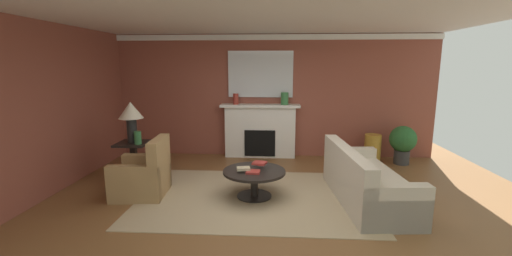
{
  "coord_description": "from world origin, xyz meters",
  "views": [
    {
      "loc": [
        0.2,
        -4.8,
        2.1
      ],
      "look_at": [
        -0.17,
        0.99,
        1.0
      ],
      "focal_mm": 23.3,
      "sensor_mm": 36.0,
      "label": 1
    }
  ],
  "objects_px": {
    "vase_on_side_table": "(138,138)",
    "vase_mantel_left": "(236,99)",
    "potted_plant": "(403,142)",
    "sofa": "(365,183)",
    "vase_mantel_right": "(285,99)",
    "side_table": "(134,158)",
    "armchair_near_window": "(143,177)",
    "mantel_mirror": "(261,74)",
    "fireplace": "(260,132)",
    "coffee_table": "(254,177)",
    "table_lamp": "(131,114)",
    "vase_tall_corner": "(372,149)"
  },
  "relations": [
    {
      "from": "mantel_mirror",
      "to": "vase_on_side_table",
      "type": "height_order",
      "value": "mantel_mirror"
    },
    {
      "from": "table_lamp",
      "to": "side_table",
      "type": "bearing_deg",
      "value": -90.0
    },
    {
      "from": "side_table",
      "to": "vase_mantel_left",
      "type": "bearing_deg",
      "value": 43.45
    },
    {
      "from": "sofa",
      "to": "vase_mantel_right",
      "type": "distance_m",
      "value": 2.91
    },
    {
      "from": "armchair_near_window",
      "to": "vase_on_side_table",
      "type": "bearing_deg",
      "value": 117.24
    },
    {
      "from": "vase_mantel_right",
      "to": "fireplace",
      "type": "bearing_deg",
      "value": 174.85
    },
    {
      "from": "fireplace",
      "to": "vase_mantel_left",
      "type": "relative_size",
      "value": 7.45
    },
    {
      "from": "fireplace",
      "to": "potted_plant",
      "type": "height_order",
      "value": "fireplace"
    },
    {
      "from": "armchair_near_window",
      "to": "vase_on_side_table",
      "type": "relative_size",
      "value": 4.09
    },
    {
      "from": "mantel_mirror",
      "to": "vase_tall_corner",
      "type": "bearing_deg",
      "value": -9.63
    },
    {
      "from": "sofa",
      "to": "vase_on_side_table",
      "type": "bearing_deg",
      "value": 170.03
    },
    {
      "from": "mantel_mirror",
      "to": "vase_mantel_left",
      "type": "xyz_separation_m",
      "value": [
        -0.55,
        -0.17,
        -0.55
      ]
    },
    {
      "from": "sofa",
      "to": "vase_tall_corner",
      "type": "height_order",
      "value": "sofa"
    },
    {
      "from": "fireplace",
      "to": "vase_mantel_left",
      "type": "xyz_separation_m",
      "value": [
        -0.55,
        -0.05,
        0.77
      ]
    },
    {
      "from": "table_lamp",
      "to": "potted_plant",
      "type": "height_order",
      "value": "table_lamp"
    },
    {
      "from": "mantel_mirror",
      "to": "fireplace",
      "type": "bearing_deg",
      "value": -90.0
    },
    {
      "from": "vase_on_side_table",
      "to": "vase_mantel_left",
      "type": "distance_m",
      "value": 2.41
    },
    {
      "from": "fireplace",
      "to": "vase_on_side_table",
      "type": "bearing_deg",
      "value": -139.69
    },
    {
      "from": "vase_tall_corner",
      "to": "potted_plant",
      "type": "distance_m",
      "value": 0.63
    },
    {
      "from": "sofa",
      "to": "armchair_near_window",
      "type": "bearing_deg",
      "value": 179.39
    },
    {
      "from": "coffee_table",
      "to": "vase_mantel_left",
      "type": "bearing_deg",
      "value": 103.8
    },
    {
      "from": "vase_mantel_left",
      "to": "potted_plant",
      "type": "bearing_deg",
      "value": -5.27
    },
    {
      "from": "vase_on_side_table",
      "to": "mantel_mirror",
      "type": "bearing_deg",
      "value": 42.16
    },
    {
      "from": "armchair_near_window",
      "to": "vase_tall_corner",
      "type": "distance_m",
      "value": 4.77
    },
    {
      "from": "armchair_near_window",
      "to": "table_lamp",
      "type": "xyz_separation_m",
      "value": [
        -0.48,
        0.76,
        0.92
      ]
    },
    {
      "from": "sofa",
      "to": "vase_mantel_right",
      "type": "bearing_deg",
      "value": 116.51
    },
    {
      "from": "mantel_mirror",
      "to": "vase_mantel_right",
      "type": "distance_m",
      "value": 0.78
    },
    {
      "from": "side_table",
      "to": "vase_mantel_right",
      "type": "xyz_separation_m",
      "value": [
        2.82,
        1.63,
        0.97
      ]
    },
    {
      "from": "side_table",
      "to": "vase_on_side_table",
      "type": "distance_m",
      "value": 0.46
    },
    {
      "from": "coffee_table",
      "to": "mantel_mirror",
      "type": "bearing_deg",
      "value": 90.71
    },
    {
      "from": "vase_mantel_right",
      "to": "potted_plant",
      "type": "bearing_deg",
      "value": -7.54
    },
    {
      "from": "side_table",
      "to": "table_lamp",
      "type": "height_order",
      "value": "table_lamp"
    },
    {
      "from": "side_table",
      "to": "potted_plant",
      "type": "xyz_separation_m",
      "value": [
        5.34,
        1.29,
        0.09
      ]
    },
    {
      "from": "mantel_mirror",
      "to": "sofa",
      "type": "relative_size",
      "value": 0.68
    },
    {
      "from": "mantel_mirror",
      "to": "vase_mantel_left",
      "type": "relative_size",
      "value": 6.08
    },
    {
      "from": "coffee_table",
      "to": "potted_plant",
      "type": "xyz_separation_m",
      "value": [
        3.04,
        2.03,
        0.16
      ]
    },
    {
      "from": "potted_plant",
      "to": "armchair_near_window",
      "type": "bearing_deg",
      "value": -157.07
    },
    {
      "from": "vase_mantel_right",
      "to": "mantel_mirror",
      "type": "bearing_deg",
      "value": 162.82
    },
    {
      "from": "side_table",
      "to": "vase_on_side_table",
      "type": "relative_size",
      "value": 3.01
    },
    {
      "from": "fireplace",
      "to": "table_lamp",
      "type": "bearing_deg",
      "value": -143.52
    },
    {
      "from": "vase_mantel_right",
      "to": "vase_tall_corner",
      "type": "distance_m",
      "value": 2.21
    },
    {
      "from": "fireplace",
      "to": "vase_tall_corner",
      "type": "relative_size",
      "value": 2.91
    },
    {
      "from": "side_table",
      "to": "vase_tall_corner",
      "type": "height_order",
      "value": "side_table"
    },
    {
      "from": "coffee_table",
      "to": "vase_tall_corner",
      "type": "relative_size",
      "value": 1.61
    },
    {
      "from": "sofa",
      "to": "table_lamp",
      "type": "relative_size",
      "value": 2.9
    },
    {
      "from": "mantel_mirror",
      "to": "table_lamp",
      "type": "bearing_deg",
      "value": -141.6
    },
    {
      "from": "sofa",
      "to": "armchair_near_window",
      "type": "relative_size",
      "value": 2.29
    },
    {
      "from": "armchair_near_window",
      "to": "vase_mantel_left",
      "type": "relative_size",
      "value": 3.93
    },
    {
      "from": "coffee_table",
      "to": "table_lamp",
      "type": "bearing_deg",
      "value": 162.11
    },
    {
      "from": "side_table",
      "to": "vase_on_side_table",
      "type": "xyz_separation_m",
      "value": [
        0.15,
        -0.12,
        0.42
      ]
    }
  ]
}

